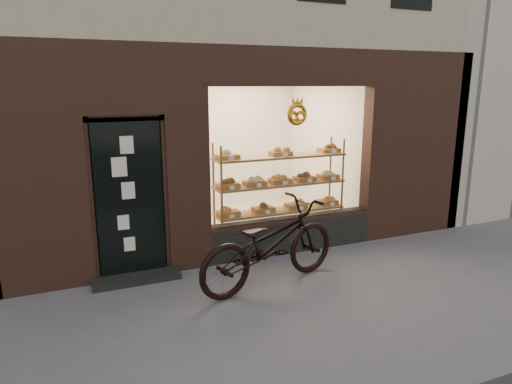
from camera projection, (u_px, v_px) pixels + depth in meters
name	position (u px, v px, depth m)	size (l,w,h in m)	color
ground	(342.00, 317.00, 5.20)	(90.00, 90.00, 0.00)	slate
display_shelf	(280.00, 193.00, 7.45)	(2.20, 0.45, 1.70)	brown
bicycle	(270.00, 244.00, 5.91)	(0.74, 2.13, 1.12)	black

